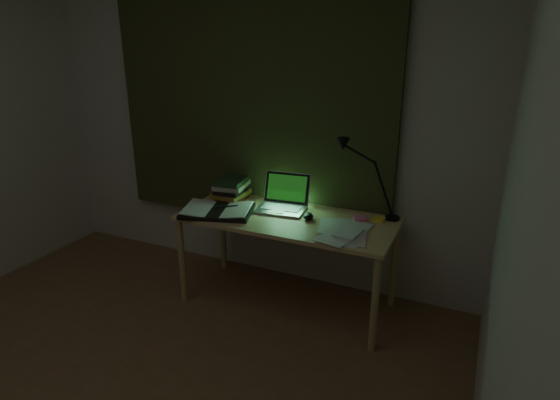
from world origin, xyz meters
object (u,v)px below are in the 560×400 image
at_px(book_stack, 232,189).
at_px(loose_papers, 342,231).
at_px(open_textbook, 218,210).
at_px(desk_lamp, 395,182).
at_px(laptop, 281,195).
at_px(desk, 287,261).

height_order(book_stack, loose_papers, book_stack).
height_order(open_textbook, desk_lamp, desk_lamp).
bearing_deg(loose_papers, laptop, 159.75).
bearing_deg(desk_lamp, book_stack, -161.71).
distance_m(desk, book_stack, 0.68).
relative_size(desk, laptop, 3.86).
xyz_separation_m(laptop, open_textbook, (-0.38, -0.22, -0.10)).
xyz_separation_m(desk, loose_papers, (0.41, -0.09, 0.34)).
bearing_deg(open_textbook, book_stack, 82.99).
bearing_deg(open_textbook, desk_lamp, 2.07).
distance_m(desk, laptop, 0.47).
bearing_deg(laptop, desk_lamp, 5.93).
distance_m(laptop, desk_lamp, 0.77).
bearing_deg(book_stack, desk, -16.50).
xyz_separation_m(laptop, loose_papers, (0.50, -0.19, -0.11)).
bearing_deg(desk, book_stack, 163.50).
distance_m(desk, open_textbook, 0.60).
distance_m(open_textbook, desk_lamp, 1.20).
relative_size(desk, desk_lamp, 2.77).
xyz_separation_m(desk, laptop, (-0.09, 0.09, 0.45)).
relative_size(open_textbook, desk_lamp, 0.90).
bearing_deg(laptop, desk, -51.11).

